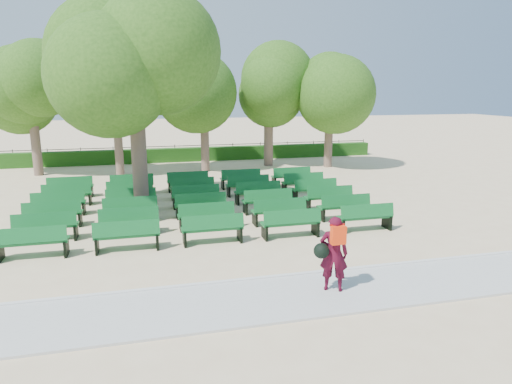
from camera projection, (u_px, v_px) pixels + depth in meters
ground at (231, 215)px, 17.65m from camera, size 120.00×120.00×0.00m
paving at (292, 297)px, 10.65m from camera, size 30.00×2.20×0.06m
curb at (278, 277)px, 11.73m from camera, size 30.00×0.12×0.10m
hedge at (190, 154)px, 30.78m from camera, size 26.00×0.70×0.90m
fence at (190, 160)px, 31.26m from camera, size 26.00×0.10×1.02m
tree_line at (198, 171)px, 27.10m from camera, size 21.80×6.80×7.04m
bench_array at (198, 209)px, 18.14m from camera, size 1.94×0.61×1.22m
tree_among at (135, 81)px, 16.83m from camera, size 5.41×5.41×7.54m
person at (333, 253)px, 10.74m from camera, size 0.92×0.68×1.83m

